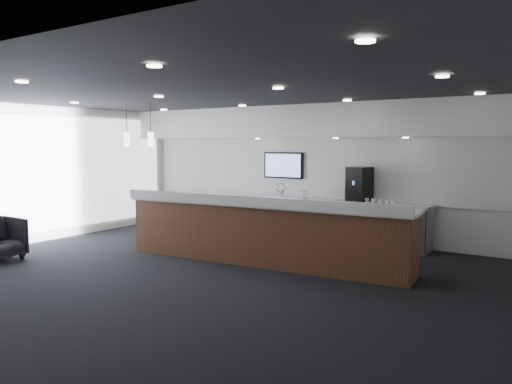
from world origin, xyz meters
The scene contains 24 objects.
ground centered at (0.00, 0.00, 0.00)m, with size 10.00×10.00×0.00m, color black.
ceiling centered at (0.00, 0.00, 3.00)m, with size 10.00×8.00×0.02m, color black.
back_wall centered at (0.00, 4.00, 1.50)m, with size 10.00×0.02×3.00m, color white.
left_wall centered at (-5.00, 0.00, 1.50)m, with size 0.02×8.00×3.00m, color white.
soffit_bulkhead centered at (0.00, 3.55, 2.65)m, with size 10.00×0.90×0.70m, color silver.
alcove_panel centered at (0.00, 3.97, 1.60)m, with size 9.80×0.06×1.40m, color silver.
window_blinds_wall centered at (-4.96, 0.00, 1.50)m, with size 0.04×7.36×2.55m, color #A2ADC3.
back_credenza centered at (0.00, 3.64, 0.48)m, with size 5.06×0.66×0.95m.
wall_tv centered at (-1.00, 3.91, 1.65)m, with size 1.05×0.08×0.62m.
pendant_left centered at (-2.40, 0.80, 2.25)m, with size 0.12×0.12×0.30m, color #FFEAC6.
pendant_right centered at (-3.10, 0.80, 2.25)m, with size 0.12×0.12×0.30m, color #FFEAC6.
ceiling_can_lights centered at (0.00, 0.00, 2.97)m, with size 7.00×5.00×0.02m, color silver, non-canonical shape.
service_counter centered at (0.18, 1.16, 0.57)m, with size 5.52×1.33×1.49m.
coffee_machine centered at (1.01, 3.66, 1.31)m, with size 0.49×0.58×0.72m.
info_sign_left centered at (-0.20, 3.50, 1.05)m, with size 0.15×0.02×0.20m, color white.
info_sign_right centered at (0.58, 3.58, 1.08)m, with size 0.19×0.02×0.26m, color white.
cup_0 centered at (1.80, 3.51, 0.99)m, with size 0.09×0.09×0.09m, color white.
cup_1 centered at (1.66, 3.51, 0.99)m, with size 0.09×0.09×0.09m, color white.
cup_2 centered at (1.52, 3.51, 0.99)m, with size 0.09×0.09×0.09m, color white.
cup_3 centered at (1.38, 3.51, 0.99)m, with size 0.09×0.09×0.09m, color white.
cup_4 centered at (1.24, 3.51, 0.99)m, with size 0.09×0.09×0.09m, color white.
cup_5 centered at (1.10, 3.51, 0.99)m, with size 0.09×0.09×0.09m, color white.
cup_6 centered at (0.96, 3.51, 0.99)m, with size 0.09×0.09×0.09m, color white.
cup_7 centered at (0.82, 3.51, 0.99)m, with size 0.09×0.09×0.09m, color white.
Camera 1 is at (5.00, -6.32, 2.17)m, focal length 35.00 mm.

